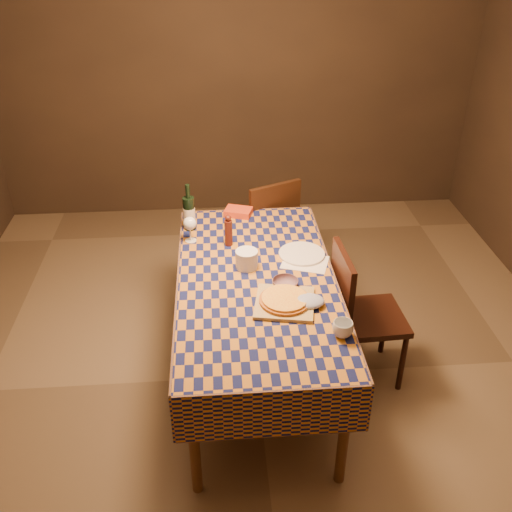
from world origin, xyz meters
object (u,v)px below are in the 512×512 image
bowl (285,284)px  chair_far (267,227)px  cutting_board (285,303)px  chair_right (358,309)px  wine_bottle (189,213)px  pizza (285,299)px  dining_table (257,290)px  white_plate (302,254)px

bowl → chair_far: chair_far is taller
cutting_board → chair_right: 0.61m
wine_bottle → cutting_board: bearing=-59.6°
chair_far → pizza: bearing=-91.5°
wine_bottle → bowl: bearing=-53.2°
pizza → wine_bottle: 1.07m
pizza → bowl: 0.17m
chair_far → chair_right: 1.19m
dining_table → chair_far: (0.17, 1.08, -0.17)m
chair_far → dining_table: bearing=-98.8°
pizza → white_plate: 0.54m
wine_bottle → chair_right: wine_bottle is taller
pizza → wine_bottle: wine_bottle is taller
white_plate → wine_bottle: bearing=150.1°
cutting_board → chair_right: size_ratio=0.34×
dining_table → bowl: 0.21m
dining_table → pizza: (0.13, -0.26, 0.11)m
wine_bottle → chair_far: 0.80m
dining_table → bowl: bowl is taller
cutting_board → bowl: bearing=81.7°
bowl → white_plate: size_ratio=0.52×
wine_bottle → white_plate: size_ratio=1.13×
bowl → wine_bottle: bearing=126.8°
chair_far → bowl: bearing=-90.5°
dining_table → bowl: size_ratio=12.32×
chair_right → wine_bottle: bearing=146.9°
white_plate → chair_far: 0.88m
pizza → white_plate: (0.17, 0.51, -0.03)m
pizza → bowl: bearing=81.7°
bowl → cutting_board: bearing=-98.3°
dining_table → chair_far: chair_far is taller
cutting_board → wine_bottle: 1.07m
bowl → wine_bottle: size_ratio=0.46×
white_plate → bowl: bearing=-113.1°
white_plate → chair_right: chair_right is taller
pizza → white_plate: bearing=71.5°
dining_table → chair_right: 0.65m
white_plate → chair_right: (0.32, -0.26, -0.26)m
wine_bottle → chair_right: bearing=-33.1°
pizza → white_plate: size_ratio=1.04×
cutting_board → chair_right: (0.49, 0.25, -0.26)m
bowl → white_plate: (0.15, 0.34, -0.02)m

